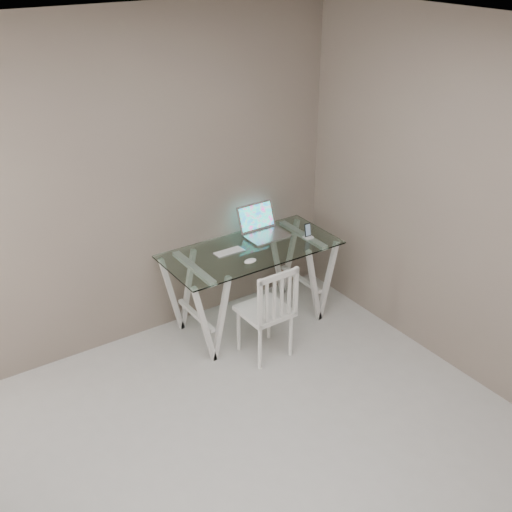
{
  "coord_description": "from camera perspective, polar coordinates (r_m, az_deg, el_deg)",
  "views": [
    {
      "loc": [
        -1.66,
        -2.19,
        3.18
      ],
      "look_at": [
        0.84,
        1.53,
        0.85
      ],
      "focal_mm": 45.0,
      "sensor_mm": 36.0,
      "label": 1
    }
  ],
  "objects": [
    {
      "name": "phone_dock",
      "position": [
        5.59,
        4.64,
        1.97
      ],
      "size": [
        0.07,
        0.07,
        0.13
      ],
      "color": "white",
      "rests_on": "desk"
    },
    {
      "name": "room",
      "position": [
        3.1,
        1.72,
        -0.73
      ],
      "size": [
        4.5,
        4.52,
        2.71
      ],
      "color": "#ADAAA6",
      "rests_on": "ground"
    },
    {
      "name": "chair",
      "position": [
        5.11,
        1.23,
        -4.74
      ],
      "size": [
        0.38,
        0.38,
        0.83
      ],
      "rotation": [
        0.0,
        0.0,
        0.01
      ],
      "color": "silver",
      "rests_on": "ground"
    },
    {
      "name": "mouse",
      "position": [
        5.16,
        -0.51,
        -0.45
      ],
      "size": [
        0.11,
        0.07,
        0.04
      ],
      "primitive_type": "ellipsoid",
      "color": "white",
      "rests_on": "desk"
    },
    {
      "name": "desk",
      "position": [
        5.57,
        -0.44,
        -2.69
      ],
      "size": [
        1.5,
        0.7,
        0.75
      ],
      "color": "silver",
      "rests_on": "ground"
    },
    {
      "name": "keyboard",
      "position": [
        5.34,
        -2.44,
        0.36
      ],
      "size": [
        0.26,
        0.11,
        0.01
      ],
      "primitive_type": "cube",
      "color": "silver",
      "rests_on": "desk"
    },
    {
      "name": "laptop",
      "position": [
        5.63,
        0.57,
        2.53
      ],
      "size": [
        0.37,
        0.34,
        0.25
      ],
      "color": "#B7B7BC",
      "rests_on": "desk"
    }
  ]
}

